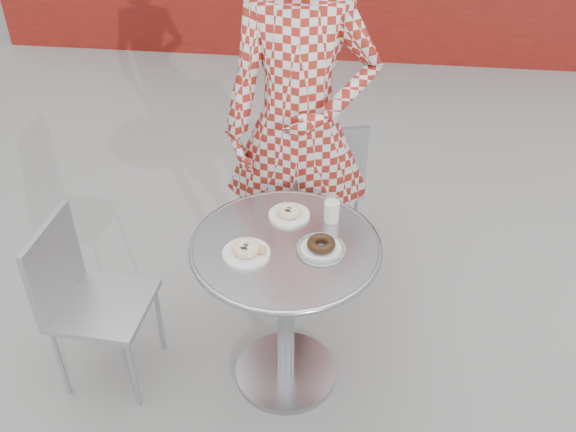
# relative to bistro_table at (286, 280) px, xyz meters

# --- Properties ---
(ground) EXTENTS (60.00, 60.00, 0.00)m
(ground) POSITION_rel_bistro_table_xyz_m (-0.02, -0.02, -0.56)
(ground) COLOR gray
(ground) RESTS_ON ground
(bistro_table) EXTENTS (0.74, 0.74, 0.75)m
(bistro_table) POSITION_rel_bistro_table_xyz_m (0.00, 0.00, 0.00)
(bistro_table) COLOR #B5B4B9
(bistro_table) RESTS_ON ground
(chair_far) EXTENTS (0.48, 0.48, 0.82)m
(chair_far) POSITION_rel_bistro_table_xyz_m (0.06, 0.96, -0.31)
(chair_far) COLOR #A4A7AC
(chair_far) RESTS_ON ground
(chair_left) EXTENTS (0.40, 0.40, 0.79)m
(chair_left) POSITION_rel_bistro_table_xyz_m (-0.77, -0.07, -0.32)
(chair_left) COLOR #A4A7AC
(chair_left) RESTS_ON ground
(seated_person) EXTENTS (0.70, 0.48, 1.85)m
(seated_person) POSITION_rel_bistro_table_xyz_m (-0.01, 0.60, 0.36)
(seated_person) COLOR maroon
(seated_person) RESTS_ON ground
(plate_far) EXTENTS (0.17, 0.17, 0.04)m
(plate_far) POSITION_rel_bistro_table_xyz_m (-0.01, 0.18, 0.20)
(plate_far) COLOR white
(plate_far) RESTS_ON bistro_table
(plate_near) EXTENTS (0.18, 0.18, 0.05)m
(plate_near) POSITION_rel_bistro_table_xyz_m (-0.13, -0.08, 0.20)
(plate_near) COLOR white
(plate_near) RESTS_ON bistro_table
(plate_checker) EXTENTS (0.19, 0.19, 0.05)m
(plate_checker) POSITION_rel_bistro_table_xyz_m (0.14, -0.02, 0.20)
(plate_checker) COLOR white
(plate_checker) RESTS_ON bistro_table
(milk_cup) EXTENTS (0.07, 0.07, 0.10)m
(milk_cup) POSITION_rel_bistro_table_xyz_m (0.16, 0.17, 0.23)
(milk_cup) COLOR white
(milk_cup) RESTS_ON bistro_table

